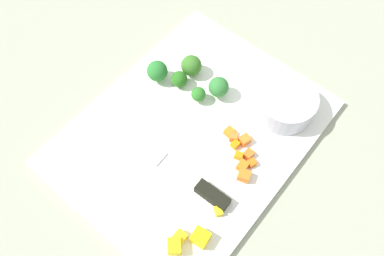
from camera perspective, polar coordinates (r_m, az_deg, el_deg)
name	(u,v)px	position (r m, az deg, el deg)	size (l,w,h in m)	color
ground_plane	(192,134)	(0.65, 0.00, -0.91)	(4.00, 4.00, 0.00)	#989C85
cutting_board	(192,132)	(0.65, 0.00, -0.67)	(0.44, 0.34, 0.01)	white
prep_bowl	(285,103)	(0.66, 13.82, 3.65)	(0.10, 0.10, 0.04)	#B3B3C3
chef_knife	(179,171)	(0.60, -2.03, -6.48)	(0.03, 0.27, 0.02)	silver
carrot_dice_0	(252,163)	(0.62, 8.96, -5.20)	(0.01, 0.01, 0.01)	orange
carrot_dice_1	(233,137)	(0.63, 6.21, -1.36)	(0.01, 0.01, 0.01)	orange
carrot_dice_2	(235,144)	(0.63, 6.51, -2.47)	(0.01, 0.01, 0.01)	orange
carrot_dice_3	(244,176)	(0.60, 7.82, -7.11)	(0.02, 0.02, 0.02)	orange
carrot_dice_4	(249,154)	(0.62, 8.49, -3.91)	(0.01, 0.02, 0.01)	orange
carrot_dice_5	(229,132)	(0.64, 5.64, -0.61)	(0.01, 0.01, 0.01)	orange
carrot_dice_6	(245,140)	(0.63, 7.91, -1.78)	(0.02, 0.01, 0.01)	orange
carrot_dice_7	(239,156)	(0.62, 7.03, -4.17)	(0.01, 0.01, 0.01)	orange
carrot_dice_8	(243,165)	(0.61, 7.74, -5.53)	(0.01, 0.02, 0.01)	orange
pepper_dice_0	(180,237)	(0.57, -1.82, -16.08)	(0.02, 0.02, 0.02)	yellow
pepper_dice_1	(200,237)	(0.57, 1.27, -16.12)	(0.02, 0.02, 0.02)	yellow
pepper_dice_2	(218,211)	(0.59, 3.97, -12.34)	(0.01, 0.01, 0.01)	yellow
pepper_dice_3	(174,246)	(0.57, -2.67, -17.33)	(0.02, 0.02, 0.02)	yellow
broccoli_floret_0	(191,66)	(0.69, -0.10, 9.34)	(0.04, 0.04, 0.04)	#87B562
broccoli_floret_1	(179,79)	(0.68, -1.92, 7.33)	(0.03, 0.03, 0.03)	#89BC68
broccoli_floret_2	(219,87)	(0.66, 4.02, 6.14)	(0.04, 0.04, 0.04)	#83C162
broccoli_floret_3	(157,71)	(0.68, -5.23, 8.49)	(0.04, 0.04, 0.04)	#97BD5D
broccoli_floret_4	(198,94)	(0.66, 0.97, 5.07)	(0.03, 0.03, 0.03)	#91B565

